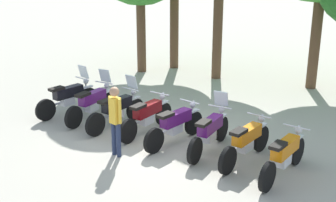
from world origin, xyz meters
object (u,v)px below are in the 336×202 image
object	(u,v)px
motorcycle_5	(210,131)
motorcycle_6	(246,141)
motorcycle_1	(93,102)
motorcycle_2	(117,109)
motorcycle_7	(284,155)
motorcycle_3	(147,115)
motorcycle_4	(175,124)
person_0	(115,116)
motorcycle_0	(68,97)

from	to	relation	value
motorcycle_5	motorcycle_6	xyz separation A→B (m)	(0.96, -0.14, -0.01)
motorcycle_1	motorcycle_2	size ratio (longest dim) A/B	1.01
motorcycle_2	motorcycle_7	size ratio (longest dim) A/B	1.00
motorcycle_2	motorcycle_1	bearing A→B (deg)	89.88
motorcycle_3	motorcycle_4	xyz separation A→B (m)	(0.96, -0.22, 0.00)
motorcycle_3	person_0	world-z (taller)	person_0
motorcycle_6	motorcycle_1	bearing A→B (deg)	93.74
motorcycle_6	motorcycle_2	bearing A→B (deg)	94.65
motorcycle_1	motorcycle_3	world-z (taller)	motorcycle_1
motorcycle_1	person_0	bearing A→B (deg)	-128.24
motorcycle_5	motorcycle_6	size ratio (longest dim) A/B	1.01
motorcycle_3	motorcycle_7	bearing A→B (deg)	-94.04
motorcycle_0	motorcycle_1	xyz separation A→B (m)	(0.95, -0.07, 0.00)
motorcycle_2	person_0	world-z (taller)	person_0
person_0	motorcycle_0	bearing A→B (deg)	72.96
motorcycle_2	motorcycle_5	distance (m)	2.88
motorcycle_1	motorcycle_3	bearing A→B (deg)	-92.20
motorcycle_1	motorcycle_7	size ratio (longest dim) A/B	1.01
motorcycle_0	motorcycle_3	world-z (taller)	motorcycle_0
motorcycle_0	motorcycle_3	size ratio (longest dim) A/B	0.99
motorcycle_6	person_0	bearing A→B (deg)	122.69
motorcycle_3	motorcycle_7	xyz separation A→B (m)	(3.84, -0.70, 0.00)
person_0	motorcycle_5	bearing A→B (deg)	-40.69
motorcycle_0	motorcycle_1	bearing A→B (deg)	-81.53
motorcycle_1	person_0	distance (m)	2.67
motorcycle_4	person_0	distance (m)	1.67
motorcycle_0	motorcycle_1	size ratio (longest dim) A/B	0.99
motorcycle_3	motorcycle_4	distance (m)	0.99
person_0	motorcycle_1	bearing A→B (deg)	63.51
motorcycle_6	motorcycle_7	size ratio (longest dim) A/B	1.00
motorcycle_0	motorcycle_2	bearing A→B (deg)	-84.47
motorcycle_2	motorcycle_4	size ratio (longest dim) A/B	1.01
motorcycle_0	motorcycle_6	bearing A→B (deg)	-83.39
motorcycle_0	motorcycle_6	distance (m)	5.78
motorcycle_3	motorcycle_6	bearing A→B (deg)	-91.30
motorcycle_0	motorcycle_3	distance (m)	2.88
motorcycle_3	motorcycle_5	world-z (taller)	motorcycle_5
person_0	motorcycle_3	bearing A→B (deg)	16.79
motorcycle_0	person_0	size ratio (longest dim) A/B	1.26
motorcycle_3	motorcycle_6	size ratio (longest dim) A/B	1.01
motorcycle_5	motorcycle_0	bearing A→B (deg)	85.64
motorcycle_0	person_0	distance (m)	3.47
motorcycle_6	motorcycle_0	bearing A→B (deg)	94.11
motorcycle_0	motorcycle_2	xyz separation A→B (m)	(1.92, -0.24, 0.00)
motorcycle_0	motorcycle_5	xyz separation A→B (m)	(4.79, -0.46, 0.00)
motorcycle_2	motorcycle_5	xyz separation A→B (m)	(2.87, -0.22, 0.00)
motorcycle_0	motorcycle_4	size ratio (longest dim) A/B	1.00
motorcycle_2	motorcycle_5	size ratio (longest dim) A/B	0.99
motorcycle_3	motorcycle_2	bearing A→B (deg)	97.69
motorcycle_7	motorcycle_5	bearing A→B (deg)	85.41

